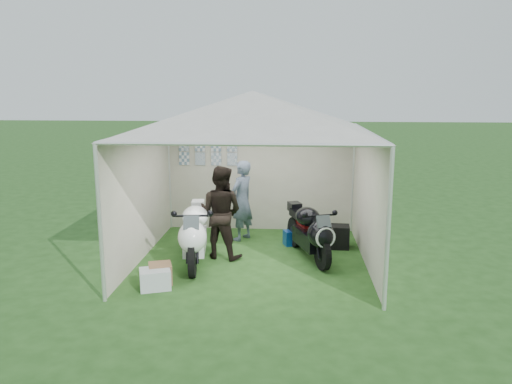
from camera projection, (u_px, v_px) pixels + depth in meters
ground at (253, 259)px, 9.06m from camera, size 80.00×80.00×0.00m
canopy_tent at (253, 116)px, 8.57m from camera, size 5.66×5.66×3.00m
motorcycle_white at (195, 232)px, 8.68m from camera, size 0.62×2.10×1.04m
motorcycle_black at (310, 231)px, 8.95m from camera, size 0.89×1.87×0.96m
paddock_stand at (294, 238)px, 9.86m from camera, size 0.45×0.36×0.29m
person_dark_jacket at (221, 212)px, 9.00m from camera, size 0.98×0.86×1.69m
person_blue_jacket at (242, 201)px, 10.08m from camera, size 0.64×0.71×1.63m
equipment_box at (337, 237)px, 9.66m from camera, size 0.47×0.38×0.44m
crate_0 at (155, 279)px, 7.69m from camera, size 0.55×0.49×0.31m
crate_1 at (160, 273)px, 7.90m from camera, size 0.45×0.45×0.31m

